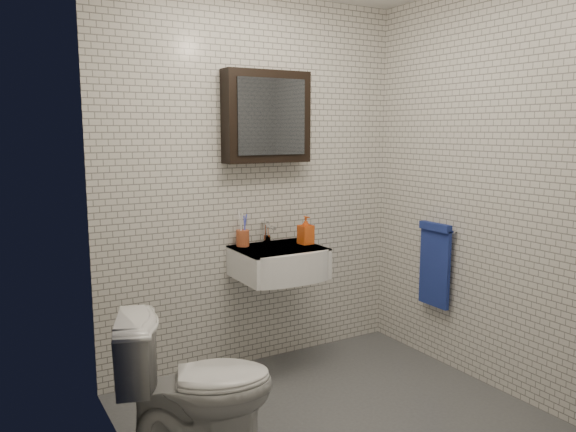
# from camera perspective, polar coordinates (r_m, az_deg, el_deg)

# --- Properties ---
(ground) EXTENTS (2.20, 2.00, 0.01)m
(ground) POSITION_cam_1_polar(r_m,az_deg,el_deg) (3.35, 5.16, -20.02)
(ground) COLOR #4A4D52
(ground) RESTS_ON ground
(room_shell) EXTENTS (2.22, 2.02, 2.51)m
(room_shell) POSITION_cam_1_polar(r_m,az_deg,el_deg) (2.94, 5.55, 5.79)
(room_shell) COLOR silver
(room_shell) RESTS_ON ground
(washbasin) EXTENTS (0.55, 0.50, 0.20)m
(washbasin) POSITION_cam_1_polar(r_m,az_deg,el_deg) (3.69, -0.67, -4.74)
(washbasin) COLOR white
(washbasin) RESTS_ON room_shell
(faucet) EXTENTS (0.06, 0.20, 0.15)m
(faucet) POSITION_cam_1_polar(r_m,az_deg,el_deg) (3.82, -2.13, -1.79)
(faucet) COLOR silver
(faucet) RESTS_ON washbasin
(mirror_cabinet) EXTENTS (0.60, 0.15, 0.60)m
(mirror_cabinet) POSITION_cam_1_polar(r_m,az_deg,el_deg) (3.75, -2.18, 10.02)
(mirror_cabinet) COLOR black
(mirror_cabinet) RESTS_ON room_shell
(towel_rail) EXTENTS (0.09, 0.30, 0.58)m
(towel_rail) POSITION_cam_1_polar(r_m,az_deg,el_deg) (3.99, 14.70, -4.46)
(towel_rail) COLOR silver
(towel_rail) RESTS_ON room_shell
(toothbrush_cup) EXTENTS (0.11, 0.11, 0.24)m
(toothbrush_cup) POSITION_cam_1_polar(r_m,az_deg,el_deg) (3.74, -4.62, -2.16)
(toothbrush_cup) COLOR #AB4E2A
(toothbrush_cup) RESTS_ON washbasin
(soap_bottle) EXTENTS (0.10, 0.10, 0.19)m
(soap_bottle) POSITION_cam_1_polar(r_m,az_deg,el_deg) (3.79, 1.81, -1.44)
(soap_bottle) COLOR #FF5D1A
(soap_bottle) RESTS_ON washbasin
(toilet) EXTENTS (0.83, 0.64, 0.75)m
(toilet) POSITION_cam_1_polar(r_m,az_deg,el_deg) (2.90, -9.19, -16.68)
(toilet) COLOR silver
(toilet) RESTS_ON ground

